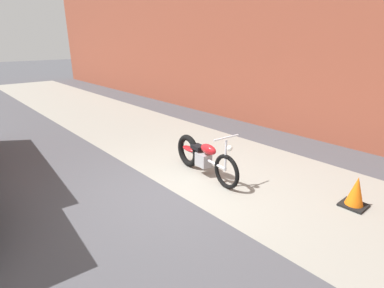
{
  "coord_description": "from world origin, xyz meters",
  "views": [
    {
      "loc": [
        4.06,
        -3.08,
        2.73
      ],
      "look_at": [
        -0.21,
        0.65,
        0.75
      ],
      "focal_mm": 28.35,
      "sensor_mm": 36.0,
      "label": 1
    }
  ],
  "objects": [
    {
      "name": "ground_plane",
      "position": [
        0.0,
        0.0,
        0.0
      ],
      "size": [
        80.0,
        80.0,
        0.0
      ],
      "primitive_type": "plane",
      "color": "#47474C"
    },
    {
      "name": "sidewalk_slab",
      "position": [
        0.0,
        1.75,
        0.0
      ],
      "size": [
        36.0,
        3.5,
        0.01
      ],
      "primitive_type": "cube",
      "color": "gray",
      "rests_on": "ground"
    },
    {
      "name": "brick_building_wall",
      "position": [
        0.0,
        5.2,
        2.71
      ],
      "size": [
        36.0,
        0.5,
        5.42
      ],
      "primitive_type": "cube",
      "color": "brown",
      "rests_on": "ground"
    },
    {
      "name": "motorcycle_red",
      "position": [
        -0.27,
        0.96,
        0.4
      ],
      "size": [
        2.0,
        0.6,
        1.03
      ],
      "rotation": [
        0.0,
        0.0,
        -0.11
      ],
      "color": "black",
      "rests_on": "ground"
    },
    {
      "name": "traffic_cone",
      "position": [
        2.45,
        2.02,
        0.25
      ],
      "size": [
        0.4,
        0.4,
        0.55
      ],
      "color": "orange",
      "rests_on": "ground"
    }
  ]
}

